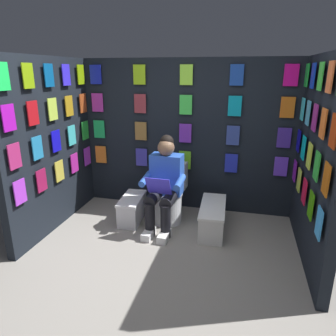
{
  "coord_description": "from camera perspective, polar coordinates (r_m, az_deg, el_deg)",
  "views": [
    {
      "loc": [
        -0.78,
        2.39,
        1.94
      ],
      "look_at": [
        0.05,
        -1.0,
        0.85
      ],
      "focal_mm": 33.18,
      "sensor_mm": 36.0,
      "label": 1
    }
  ],
  "objects": [
    {
      "name": "display_wall_right",
      "position": [
        4.12,
        -20.75,
        3.95
      ],
      "size": [
        0.14,
        1.82,
        2.11
      ],
      "color": "black",
      "rests_on": "ground"
    },
    {
      "name": "display_wall_back",
      "position": [
        4.41,
        3.39,
        5.86
      ],
      "size": [
        3.07,
        0.14,
        2.11
      ],
      "color": "black",
      "rests_on": "ground"
    },
    {
      "name": "toilet",
      "position": [
        4.18,
        0.19,
        -5.31
      ],
      "size": [
        0.41,
        0.56,
        0.77
      ],
      "rotation": [
        0.0,
        0.0,
        -0.05
      ],
      "color": "white",
      "rests_on": "ground"
    },
    {
      "name": "display_wall_left",
      "position": [
        3.49,
        25.74,
        1.06
      ],
      "size": [
        0.14,
        1.82,
        2.11
      ],
      "color": "black",
      "rests_on": "ground"
    },
    {
      "name": "comic_longbox_far",
      "position": [
        4.01,
        8.17,
        -9.01
      ],
      "size": [
        0.34,
        0.82,
        0.34
      ],
      "rotation": [
        0.0,
        0.0,
        0.04
      ],
      "color": "white",
      "rests_on": "ground"
    },
    {
      "name": "ground_plane",
      "position": [
        3.18,
        -3.62,
        -20.37
      ],
      "size": [
        30.0,
        30.0,
        0.0
      ],
      "primitive_type": "plane",
      "color": "gray"
    },
    {
      "name": "comic_longbox_near",
      "position": [
        4.25,
        -6.61,
        -7.43
      ],
      "size": [
        0.31,
        0.62,
        0.33
      ],
      "rotation": [
        0.0,
        0.0,
        0.07
      ],
      "color": "silver",
      "rests_on": "ground"
    },
    {
      "name": "person_reading",
      "position": [
        3.88,
        -0.74,
        -2.83
      ],
      "size": [
        0.54,
        0.7,
        1.19
      ],
      "rotation": [
        0.0,
        0.0,
        -0.05
      ],
      "color": "blue",
      "rests_on": "ground"
    }
  ]
}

